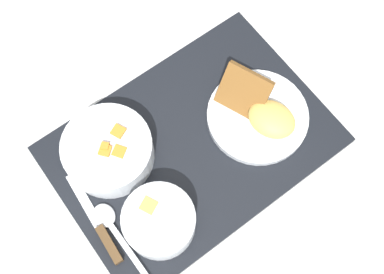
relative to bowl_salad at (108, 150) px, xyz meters
name	(u,v)px	position (x,y,z in m)	size (l,w,h in m)	color
ground_plane	(192,146)	(0.11, -0.07, -0.04)	(4.00, 4.00, 0.00)	silver
serving_tray	(192,145)	(0.11, -0.07, -0.04)	(0.48, 0.35, 0.01)	black
bowl_salad	(108,150)	(0.00, 0.00, 0.00)	(0.14, 0.14, 0.06)	silver
bowl_soup	(159,221)	(-0.01, -0.14, 0.00)	(0.11, 0.11, 0.06)	silver
plate_main	(260,114)	(0.23, -0.11, -0.01)	(0.17, 0.17, 0.07)	silver
knife	(102,232)	(-0.09, -0.09, -0.03)	(0.04, 0.17, 0.01)	silver
spoon	(114,230)	(-0.07, -0.10, -0.03)	(0.04, 0.16, 0.01)	silver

